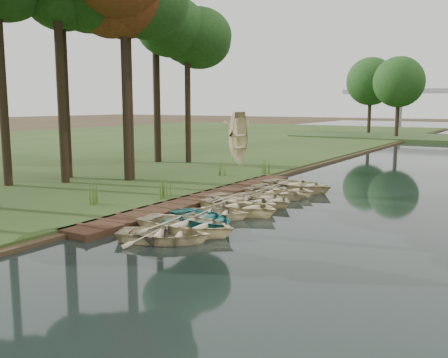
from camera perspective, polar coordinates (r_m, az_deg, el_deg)
The scene contains 20 objects.
ground at distance 23.05m, azimuth 0.79°, elevation -3.08°, with size 300.00×300.00×0.00m, color #3D2F1D.
boardwalk at distance 23.87m, azimuth -2.50°, elevation -2.32°, with size 1.60×16.00×0.30m, color #382315.
rowboat_0 at distance 17.03m, azimuth -6.89°, elevation -6.03°, with size 2.29×3.21×0.66m, color beige.
rowboat_1 at distance 18.05m, azimuth -4.28°, elevation -4.93°, with size 2.76×3.87×0.80m, color beige.
rowboat_2 at distance 19.02m, azimuth -2.52°, elevation -4.34°, with size 2.48×3.47×0.72m, color teal.
rowboat_3 at distance 20.22m, azimuth -1.30°, elevation -3.70°, with size 2.13×2.98×0.62m, color beige.
rowboat_4 at distance 21.29m, azimuth 1.76°, elevation -2.83°, with size 2.76×3.86×0.80m, color beige.
rowboat_5 at distance 22.35m, azimuth 2.00°, elevation -2.29°, with size 2.72×3.81×0.79m, color beige.
rowboat_6 at distance 23.19m, azimuth 4.73°, elevation -2.06°, with size 2.34×3.28×0.68m, color beige.
rowboat_7 at distance 24.90m, azimuth 5.83°, elevation -1.31°, with size 2.43×3.40×0.70m, color beige.
rowboat_8 at distance 25.67m, azimuth 6.77°, elevation -1.00°, with size 2.53×3.54×0.73m, color beige.
rowboat_9 at distance 26.88m, azimuth 8.34°, elevation -0.49°, with size 2.87×4.02×0.83m, color beige.
stored_rowboat at distance 35.26m, azimuth 1.70°, elevation 2.12°, with size 2.73×3.82×0.79m, color beige.
tree_2 at distance 29.59m, azimuth -11.45°, elevation 18.97°, with size 4.57×4.57×11.84m.
tree_3 at distance 31.59m, azimuth -18.14°, elevation 18.44°, with size 4.26×4.26×11.95m.
tree_6 at distance 37.83m, azimuth -4.24°, elevation 16.03°, with size 4.89×4.89×11.44m.
reeds_0 at distance 22.51m, azimuth -14.57°, elevation -1.46°, with size 0.60×0.60×1.08m, color #3F661E.
reeds_1 at distance 23.31m, azimuth -6.91°, elevation -0.91°, with size 0.60×0.60×1.08m, color #3F661E.
reeds_2 at distance 30.66m, azimuth -0.42°, elevation 1.25°, with size 0.60×0.60×0.90m, color #3F661E.
reeds_3 at distance 31.71m, azimuth 4.94°, elevation 1.51°, with size 0.60×0.60×0.95m, color #3F661E.
Camera 1 is at (11.68, -19.31, 4.66)m, focal length 40.00 mm.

